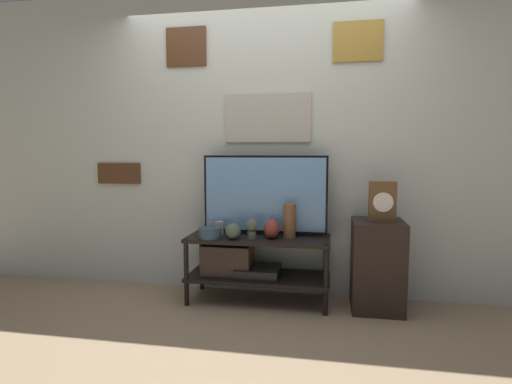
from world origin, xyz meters
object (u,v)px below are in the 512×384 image
Objects in this scene: vase_round_glass at (233,231)px; candle_jar at (219,228)px; vase_wide_bowl at (210,233)px; decorative_bust at (252,227)px; television at (265,194)px; vase_urn_stoneware at (272,229)px; vase_tall_ceramic at (290,221)px; mantel_clock at (382,201)px.

candle_jar is at bearing 136.73° from vase_round_glass.
vase_wide_bowl is 0.35m from decorative_bust.
television is 6.50× the size of decorative_bust.
vase_urn_stoneware and decorative_bust have the same top height.
vase_tall_ceramic is (0.14, 0.06, 0.06)m from vase_urn_stoneware.
vase_tall_ceramic is at bearing -1.33° from candle_jar.
television reaches higher than vase_urn_stoneware.
vase_wide_bowl is (-0.50, -0.08, -0.04)m from vase_urn_stoneware.
mantel_clock is (1.03, 0.09, 0.23)m from decorative_bust.
mantel_clock is (0.95, -0.10, -0.03)m from television.
vase_urn_stoneware is (0.31, 0.08, 0.02)m from vase_round_glass.
vase_wide_bowl is at bearing -170.93° from vase_urn_stoneware.
vase_round_glass is at bearing -173.99° from mantel_clock.
candle_jar is (-0.61, 0.01, -0.08)m from vase_tall_ceramic.
vase_round_glass is 0.80× the size of decorative_bust.
vase_urn_stoneware is (0.08, -0.15, -0.27)m from television.
television is 0.43m from vase_round_glass.
decorative_bust is at bearing -111.29° from television.
decorative_bust is (0.34, 0.03, 0.05)m from vase_wide_bowl.
vase_wide_bowl is 1.67× the size of candle_jar.
vase_wide_bowl is at bearing -174.80° from mantel_clock.
vase_wide_bowl is at bearing -174.27° from decorative_bust.
vase_tall_ceramic is 0.32m from decorative_bust.
vase_wide_bowl is 1.41m from mantel_clock.
vase_tall_ceramic is 1.73× the size of decorative_bust.
decorative_bust is at bearing -20.62° from candle_jar.
television is at bearing 118.67° from vase_urn_stoneware.
television is 0.49m from candle_jar.
vase_round_glass is 0.41× the size of mantel_clock.
television reaches higher than candle_jar.
television is at bearing 68.71° from decorative_bust.
vase_round_glass reaches higher than candle_jar.
vase_wide_bowl is at bearing -179.72° from vase_round_glass.
vase_wide_bowl is at bearing -167.99° from vase_tall_ceramic.
vase_wide_bowl is at bearing -102.98° from candle_jar.
vase_round_glass is 0.16m from decorative_bust.
mantel_clock is (1.38, 0.13, 0.28)m from vase_wide_bowl.
vase_urn_stoneware is at bearing -61.33° from television.
vase_urn_stoneware is 1.00× the size of decorative_bust.
vase_round_glass is 0.20m from vase_wide_bowl.
candle_jar is (-0.47, 0.07, -0.02)m from vase_urn_stoneware.
vase_tall_ceramic reaches higher than vase_wide_bowl.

